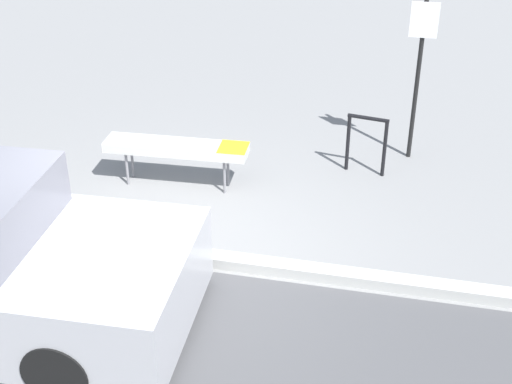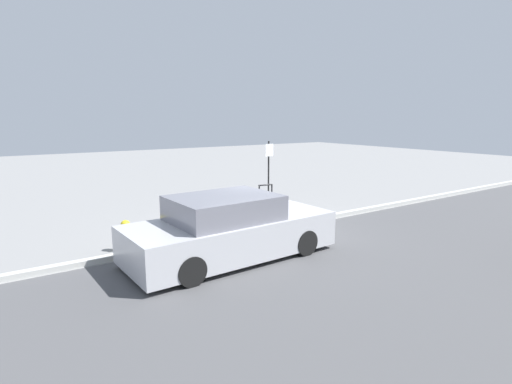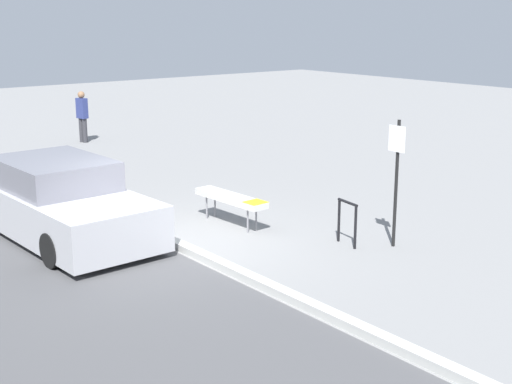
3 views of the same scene
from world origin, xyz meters
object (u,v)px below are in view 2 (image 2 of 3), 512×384
(bench, at_px, (220,205))
(sign_post, at_px, (269,166))
(bike_rack, at_px, (266,193))
(fire_hydrant, at_px, (126,235))
(parked_car_near, at_px, (230,230))

(bench, height_order, sign_post, sign_post)
(bike_rack, xyz_separation_m, sign_post, (0.57, 0.61, 0.88))
(bench, xyz_separation_m, sign_post, (2.92, 1.48, 0.85))
(bike_rack, bearing_deg, sign_post, 46.65)
(fire_hydrant, relative_size, parked_car_near, 0.16)
(fire_hydrant, distance_m, parked_car_near, 2.57)
(bench, height_order, parked_car_near, parked_car_near)
(bench, xyz_separation_m, parked_car_near, (-1.37, -2.97, 0.13))
(parked_car_near, bearing_deg, bench, 63.03)
(bench, height_order, bike_rack, bike_rack)
(parked_car_near, bearing_deg, sign_post, 43.87)
(bike_rack, distance_m, parked_car_near, 5.36)
(sign_post, bearing_deg, fire_hydrant, -156.46)
(bike_rack, relative_size, fire_hydrant, 1.08)
(bench, relative_size, sign_post, 0.81)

